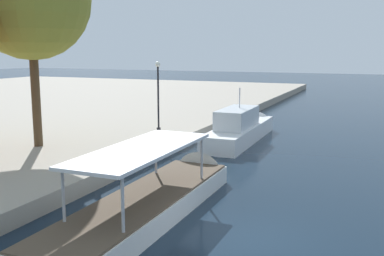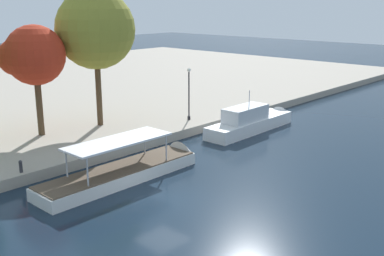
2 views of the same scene
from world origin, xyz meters
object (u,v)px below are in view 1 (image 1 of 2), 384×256
(motor_yacht_2, at_px, (242,131))
(tour_boat_1, at_px, (156,202))
(mooring_bollard_0, at_px, (96,160))
(lamp_post, at_px, (158,94))

(motor_yacht_2, bearing_deg, tour_boat_1, -176.97)
(tour_boat_1, relative_size, motor_yacht_2, 1.12)
(mooring_bollard_0, xyz_separation_m, lamp_post, (9.64, 1.79, 2.07))
(mooring_bollard_0, bearing_deg, motor_yacht_2, -13.06)
(motor_yacht_2, height_order, mooring_bollard_0, motor_yacht_2)
(tour_boat_1, xyz_separation_m, lamp_post, (11.44, 5.74, 2.94))
(tour_boat_1, distance_m, motor_yacht_2, 14.65)
(lamp_post, bearing_deg, tour_boat_1, -153.36)
(motor_yacht_2, height_order, lamp_post, lamp_post)
(tour_boat_1, relative_size, lamp_post, 2.68)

